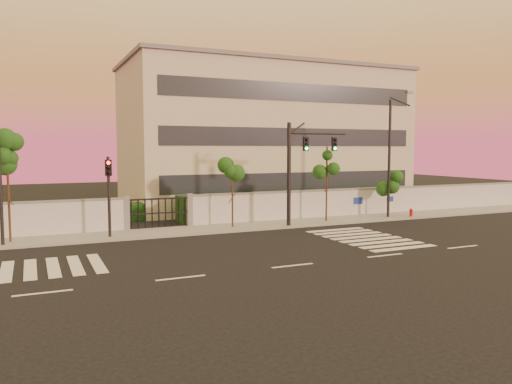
% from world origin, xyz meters
% --- Properties ---
extents(ground, '(120.00, 120.00, 0.00)m').
position_xyz_m(ground, '(0.00, 0.00, 0.00)').
color(ground, black).
rests_on(ground, ground).
extents(sidewalk, '(60.00, 3.00, 0.15)m').
position_xyz_m(sidewalk, '(0.00, 10.50, 0.07)').
color(sidewalk, gray).
rests_on(sidewalk, ground).
extents(perimeter_wall, '(60.00, 0.36, 2.20)m').
position_xyz_m(perimeter_wall, '(0.10, 12.00, 1.07)').
color(perimeter_wall, '#B8BAC0').
rests_on(perimeter_wall, ground).
extents(hedge_row, '(41.00, 4.25, 1.80)m').
position_xyz_m(hedge_row, '(1.17, 14.74, 0.82)').
color(hedge_row, '#11330F').
rests_on(hedge_row, ground).
extents(institutional_building, '(24.40, 12.40, 12.25)m').
position_xyz_m(institutional_building, '(9.00, 21.99, 6.16)').
color(institutional_building, beige).
rests_on(institutional_building, ground).
extents(road_markings, '(57.00, 7.62, 0.02)m').
position_xyz_m(road_markings, '(-1.58, 3.76, 0.01)').
color(road_markings, silver).
rests_on(road_markings, ground).
extents(street_tree_c, '(1.56, 1.24, 6.01)m').
position_xyz_m(street_tree_c, '(-11.32, 10.51, 4.42)').
color(street_tree_c, '#382314').
rests_on(street_tree_c, ground).
extents(street_tree_d, '(1.34, 1.07, 4.31)m').
position_xyz_m(street_tree_d, '(1.29, 10.26, 3.17)').
color(street_tree_d, '#382314').
rests_on(street_tree_d, ground).
extents(street_tree_e, '(1.46, 1.16, 5.22)m').
position_xyz_m(street_tree_e, '(8.16, 10.15, 3.84)').
color(street_tree_e, '#382314').
rests_on(street_tree_e, ground).
extents(street_tree_f, '(1.41, 1.12, 3.68)m').
position_xyz_m(street_tree_f, '(13.66, 10.42, 2.71)').
color(street_tree_f, '#382314').
rests_on(street_tree_f, ground).
extents(traffic_signal_main, '(4.26, 0.54, 6.73)m').
position_xyz_m(traffic_signal_main, '(5.64, 9.33, 4.26)').
color(traffic_signal_main, black).
rests_on(traffic_signal_main, ground).
extents(traffic_signal_secondary, '(0.36, 0.35, 4.64)m').
position_xyz_m(traffic_signal_secondary, '(-6.30, 9.83, 2.94)').
color(traffic_signal_secondary, black).
rests_on(traffic_signal_secondary, ground).
extents(streetlight_east, '(0.53, 2.16, 8.96)m').
position_xyz_m(streetlight_east, '(13.29, 9.78, 4.84)').
color(streetlight_east, black).
rests_on(streetlight_east, ground).
extents(fire_hydrant, '(0.28, 0.28, 0.74)m').
position_xyz_m(fire_hydrant, '(14.96, 9.44, 0.37)').
color(fire_hydrant, '#AA120B').
rests_on(fire_hydrant, ground).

